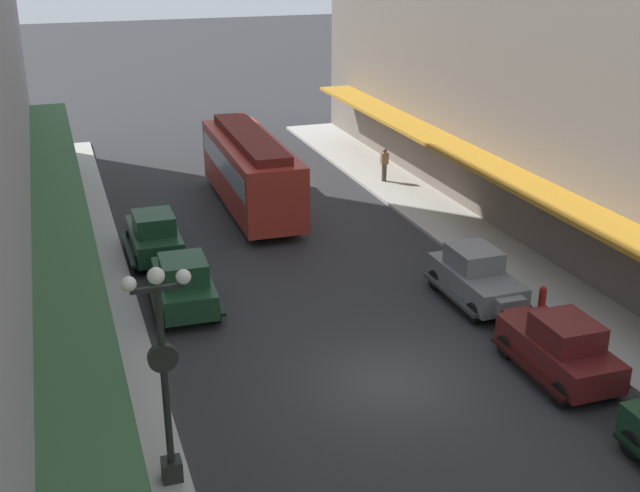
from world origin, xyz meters
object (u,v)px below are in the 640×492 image
at_px(parked_car_4, 184,282).
at_px(pedestrian_4, 384,164).
at_px(pedestrian_3, 72,244).
at_px(parked_car_3, 476,275).
at_px(streetcar, 251,168).
at_px(parked_car_2, 560,346).
at_px(fire_hydrant, 542,298).
at_px(parked_car_1, 154,234).
at_px(lamp_post_with_clock, 164,369).
at_px(pedestrian_2, 100,354).

bearing_deg(parked_car_4, pedestrian_4, 42.43).
bearing_deg(pedestrian_3, pedestrian_4, 22.22).
distance_m(parked_car_3, streetcar, 12.64).
xyz_separation_m(parked_car_2, fire_hydrant, (1.81, 3.51, -0.38)).
bearing_deg(parked_car_1, parked_car_2, -52.95).
height_order(lamp_post_with_clock, pedestrian_3, lamp_post_with_clock).
bearing_deg(parked_car_4, parked_car_2, -40.15).
relative_size(fire_hydrant, pedestrian_2, 0.49).
bearing_deg(pedestrian_2, fire_hydrant, -0.14).
distance_m(lamp_post_with_clock, pedestrian_3, 13.70).
distance_m(parked_car_1, parked_car_2, 15.57).
height_order(parked_car_1, parked_car_2, same).
bearing_deg(parked_car_4, pedestrian_2, -125.70).
bearing_deg(fire_hydrant, pedestrian_2, 179.86).
bearing_deg(pedestrian_4, pedestrian_3, -157.78).
bearing_deg(parked_car_3, lamp_post_with_clock, -150.65).
distance_m(parked_car_1, parked_car_4, 4.77).
distance_m(pedestrian_2, pedestrian_4, 20.89).
relative_size(parked_car_1, pedestrian_2, 2.55).
distance_m(parked_car_3, pedestrian_3, 14.51).
height_order(parked_car_2, lamp_post_with_clock, lamp_post_with_clock).
relative_size(pedestrian_3, pedestrian_4, 1.02).
height_order(fire_hydrant, pedestrian_2, pedestrian_2).
height_order(lamp_post_with_clock, pedestrian_2, lamp_post_with_clock).
relative_size(streetcar, fire_hydrant, 11.76).
height_order(parked_car_2, pedestrian_4, parked_car_2).
xyz_separation_m(fire_hydrant, pedestrian_2, (-13.87, 0.03, 0.45)).
distance_m(parked_car_1, parked_car_3, 12.11).
distance_m(streetcar, pedestrian_3, 9.12).
relative_size(parked_car_3, pedestrian_2, 2.55).
distance_m(streetcar, pedestrian_2, 15.23).
xyz_separation_m(parked_car_1, parked_car_2, (9.38, -12.43, 0.00)).
xyz_separation_m(parked_car_4, lamp_post_with_clock, (-1.85, -8.90, 2.04)).
distance_m(parked_car_1, pedestrian_3, 3.00).
relative_size(lamp_post_with_clock, pedestrian_2, 3.09).
distance_m(parked_car_4, pedestrian_3, 5.64).
bearing_deg(parked_car_4, streetcar, 63.08).
relative_size(parked_car_2, parked_car_3, 1.00).
distance_m(parked_car_3, lamp_post_with_clock, 12.96).
bearing_deg(pedestrian_3, parked_car_4, -54.38).
xyz_separation_m(parked_car_1, pedestrian_3, (-3.00, -0.17, 0.07)).
relative_size(parked_car_2, lamp_post_with_clock, 0.83).
height_order(parked_car_3, fire_hydrant, parked_car_3).
relative_size(parked_car_1, parked_car_2, 1.00).
xyz_separation_m(parked_car_2, parked_car_4, (-9.09, 7.67, 0.00)).
xyz_separation_m(parked_car_4, pedestrian_2, (-2.96, -4.13, 0.07)).
height_order(parked_car_1, pedestrian_2, parked_car_1).
height_order(parked_car_3, pedestrian_2, parked_car_3).
bearing_deg(parked_car_1, lamp_post_with_clock, -96.51).
distance_m(fire_hydrant, pedestrian_2, 13.88).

